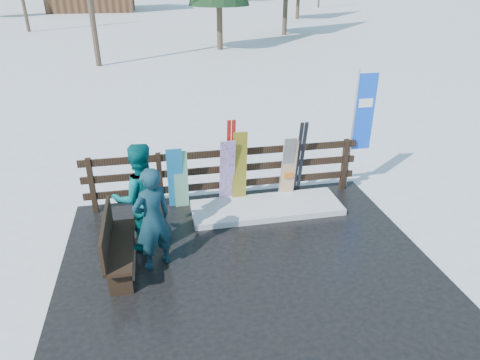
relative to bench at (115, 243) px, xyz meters
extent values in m
plane|color=white|center=(2.06, -0.21, -0.60)|extent=(700.00, 700.00, 0.00)
cube|color=black|center=(2.06, -0.21, -0.56)|extent=(6.00, 5.00, 0.08)
cube|color=black|center=(-0.54, 1.99, 0.06)|extent=(0.10, 0.10, 1.15)
cube|color=black|center=(0.76, 1.99, 0.06)|extent=(0.10, 0.10, 1.15)
cube|color=black|center=(2.06, 1.99, 0.06)|extent=(0.10, 0.10, 1.15)
cube|color=black|center=(3.36, 1.99, 0.06)|extent=(0.10, 0.10, 1.15)
cube|color=black|center=(4.66, 1.99, 0.06)|extent=(0.10, 0.10, 1.15)
cube|color=black|center=(2.06, 1.99, -0.17)|extent=(5.60, 0.05, 0.14)
cube|color=black|center=(2.06, 1.99, 0.18)|extent=(5.60, 0.05, 0.14)
cube|color=black|center=(2.06, 1.99, 0.53)|extent=(5.60, 0.05, 0.14)
cube|color=white|center=(2.79, 1.39, -0.46)|extent=(2.96, 1.00, 0.12)
cube|color=black|center=(0.07, 0.00, -0.07)|extent=(0.40, 1.50, 0.06)
cube|color=black|center=(0.07, -0.60, -0.29)|extent=(0.34, 0.06, 0.45)
cube|color=black|center=(0.07, 0.60, -0.29)|extent=(0.34, 0.06, 0.45)
cube|color=black|center=(-0.11, 0.00, 0.20)|extent=(0.05, 1.50, 0.50)
cube|color=#218CD0|center=(1.05, 1.77, 0.17)|extent=(0.30, 0.38, 1.38)
cube|color=silver|center=(1.15, 1.77, 0.14)|extent=(0.27, 0.28, 1.30)
cube|color=yellow|center=(2.32, 1.77, 0.27)|extent=(0.28, 0.19, 1.58)
cube|color=white|center=(2.07, 1.77, 0.21)|extent=(0.30, 0.35, 1.44)
cube|color=black|center=(3.31, 1.77, 0.18)|extent=(0.26, 0.30, 1.40)
cube|color=silver|center=(3.34, 1.77, 0.15)|extent=(0.29, 0.23, 1.33)
cube|color=#AA1A14|center=(2.11, 1.84, 0.40)|extent=(0.07, 0.32, 1.82)
cube|color=#AA1A14|center=(2.20, 1.84, 0.40)|extent=(0.08, 0.32, 1.82)
cube|color=black|center=(3.54, 1.84, 0.33)|extent=(0.08, 0.31, 1.69)
cube|color=black|center=(3.63, 1.84, 0.33)|extent=(0.08, 0.31, 1.69)
cylinder|color=silver|center=(4.77, 2.04, 0.78)|extent=(0.04, 0.04, 2.60)
cube|color=blue|center=(4.99, 2.04, 1.18)|extent=(0.42, 0.02, 1.60)
imported|color=#134547|center=(0.60, 0.01, 0.35)|extent=(0.75, 0.67, 1.73)
imported|color=#045E60|center=(0.42, 0.63, 0.43)|extent=(1.06, 0.91, 1.89)
camera|label=1|loc=(0.81, -5.80, 3.77)|focal=32.00mm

